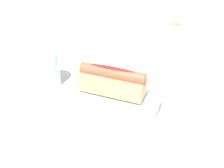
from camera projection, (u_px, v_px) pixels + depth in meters
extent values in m
plane|color=beige|center=(118.00, 104.00, 0.61)|extent=(2.40, 2.40, 0.00)
cylinder|color=silver|center=(112.00, 98.00, 0.61)|extent=(0.22, 0.22, 0.02)
torus|color=silver|center=(112.00, 94.00, 0.60)|extent=(0.23, 0.23, 0.01)
cube|color=#DBB270|center=(112.00, 84.00, 0.59)|extent=(0.16, 0.09, 0.04)
cylinder|color=#BC563D|center=(112.00, 73.00, 0.57)|extent=(0.15, 0.07, 0.03)
ellipsoid|color=red|center=(112.00, 69.00, 0.57)|extent=(0.11, 0.04, 0.01)
cylinder|color=white|center=(46.00, 69.00, 0.66)|extent=(0.07, 0.07, 0.09)
cylinder|color=silver|center=(47.00, 73.00, 0.66)|extent=(0.06, 0.06, 0.06)
cylinder|color=white|center=(172.00, 47.00, 0.72)|extent=(0.11, 0.11, 0.13)
cylinder|color=#997A5B|center=(175.00, 24.00, 0.69)|extent=(0.03, 0.03, 0.00)
cube|color=white|center=(211.00, 75.00, 0.57)|extent=(0.12, 0.06, 0.15)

